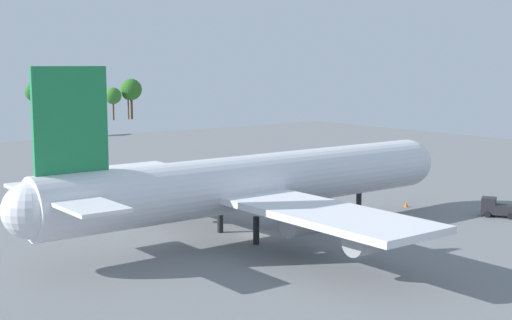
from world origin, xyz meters
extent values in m
plane|color=slate|center=(0.00, 0.00, 0.00)|extent=(234.83, 234.83, 0.00)
cylinder|color=silver|center=(0.00, 0.00, 6.26)|extent=(52.91, 6.33, 6.33)
sphere|color=silver|center=(26.46, 0.00, 6.26)|extent=(6.21, 6.21, 6.21)
sphere|color=silver|center=(-26.46, 0.00, 6.26)|extent=(5.38, 5.38, 5.38)
cube|color=#1E7F47|center=(-22.22, 0.00, 14.49)|extent=(7.41, 0.50, 10.14)
cube|color=silver|center=(-23.28, -5.05, 7.21)|extent=(4.76, 9.50, 0.36)
cube|color=silver|center=(-23.28, 5.05, 7.21)|extent=(4.76, 9.50, 0.36)
cube|color=silver|center=(-2.65, -14.22, 5.31)|extent=(9.00, 24.65, 0.70)
cube|color=silver|center=(-2.65, 14.22, 5.31)|extent=(9.00, 24.65, 0.70)
cylinder|color=gray|center=(-1.65, -10.53, 3.63)|extent=(5.07, 2.66, 2.66)
cylinder|color=gray|center=(-1.65, -19.65, 3.63)|extent=(5.07, 2.66, 2.66)
cylinder|color=gray|center=(-1.65, 10.53, 3.63)|extent=(5.07, 2.66, 2.66)
cylinder|color=gray|center=(-1.65, 19.65, 3.63)|extent=(5.07, 2.66, 2.66)
cylinder|color=black|center=(16.93, 0.00, 1.54)|extent=(0.70, 0.70, 3.09)
cylinder|color=black|center=(-2.65, -3.48, 1.54)|extent=(0.70, 0.70, 3.09)
cylinder|color=black|center=(-2.65, 3.48, 1.54)|extent=(0.70, 0.70, 3.09)
cube|color=#333338|center=(24.52, 22.02, 1.43)|extent=(2.63, 2.14, 2.01)
cube|color=#2D5193|center=(23.86, 20.29, 1.07)|extent=(2.94, 2.95, 1.30)
cylinder|color=black|center=(25.67, 21.59, 0.42)|extent=(0.56, 0.89, 0.85)
cylinder|color=black|center=(23.37, 22.47, 0.42)|extent=(0.56, 0.89, 0.85)
cylinder|color=black|center=(24.85, 19.44, 0.42)|extent=(0.56, 0.89, 0.85)
cylinder|color=black|center=(22.55, 20.32, 0.42)|extent=(0.56, 0.89, 0.85)
cube|color=#232328|center=(30.40, -10.36, 1.43)|extent=(2.47, 2.44, 2.08)
cube|color=#232328|center=(31.51, -12.35, 1.00)|extent=(2.98, 3.34, 1.23)
cylinder|color=black|center=(31.28, -9.85, 0.39)|extent=(0.62, 0.81, 0.77)
cylinder|color=black|center=(29.51, -10.84, 0.39)|extent=(0.62, 0.81, 0.77)
cylinder|color=black|center=(32.65, -12.32, 0.39)|extent=(0.62, 0.81, 0.77)
cylinder|color=black|center=(30.88, -13.31, 0.39)|extent=(0.62, 0.81, 0.77)
cone|color=orange|center=(26.42, 0.10, 0.41)|extent=(0.57, 0.57, 0.82)
cylinder|color=#51381E|center=(35.06, 164.34, 4.32)|extent=(0.85, 0.85, 8.64)
sphere|color=#286728|center=(35.06, 164.34, 10.48)|extent=(6.12, 6.12, 6.12)
cylinder|color=#51381E|center=(63.02, 164.34, 3.40)|extent=(0.65, 0.65, 6.79)
sphere|color=#337328|center=(63.02, 164.34, 8.55)|extent=(5.86, 5.86, 5.86)
cylinder|color=#51381E|center=(68.86, 164.34, 3.91)|extent=(0.53, 0.53, 7.82)
sphere|color=#2E521F|center=(68.86, 164.34, 9.09)|extent=(4.24, 4.24, 4.24)
cylinder|color=#51381E|center=(70.16, 164.34, 4.16)|extent=(0.87, 0.87, 8.33)
sphere|color=#2D6721|center=(70.16, 164.34, 10.60)|extent=(7.59, 7.59, 7.59)
camera|label=1|loc=(-49.30, -64.22, 19.82)|focal=49.97mm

